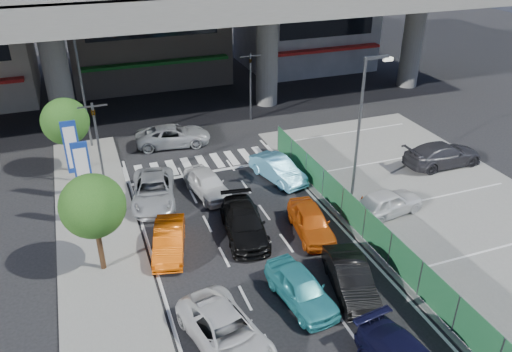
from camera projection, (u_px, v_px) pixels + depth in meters
name	position (u px, v px, depth m)	size (l,w,h in m)	color
ground	(280.00, 289.00, 21.54)	(120.00, 120.00, 0.00)	black
parking_lot	(456.00, 217.00, 26.55)	(12.00, 28.00, 0.06)	slate
sidewalk_left	(104.00, 269.00, 22.67)	(4.00, 30.00, 0.12)	slate
fence_run	(375.00, 235.00, 23.57)	(0.16, 22.00, 1.80)	#1D5731
expressway	(163.00, 0.00, 35.59)	(64.00, 14.00, 10.75)	slate
building_east	(305.00, 5.00, 50.04)	(12.00, 10.90, 12.00)	gray
traffic_light_left	(95.00, 124.00, 27.70)	(1.60, 1.24, 5.20)	#595B60
traffic_light_right	(250.00, 70.00, 37.08)	(1.60, 1.24, 5.20)	#595B60
street_lamp_right	(363.00, 117.00, 26.45)	(1.65, 0.22, 8.00)	#595B60
street_lamp_left	(84.00, 80.00, 32.23)	(1.65, 0.22, 8.00)	#595B60
signboard_near	(83.00, 173.00, 24.50)	(0.80, 0.14, 4.70)	#595B60
signboard_far	(72.00, 150.00, 26.85)	(0.80, 0.14, 4.70)	#595B60
tree_near	(93.00, 206.00, 21.10)	(2.80, 2.80, 4.80)	#382314
tree_far	(65.00, 122.00, 29.54)	(2.80, 2.80, 4.80)	#382314
sedan_white_mid_left	(226.00, 332.00, 18.43)	(2.23, 4.84, 1.34)	silver
taxi_teal_mid	(301.00, 288.00, 20.56)	(1.63, 4.05, 1.38)	teal
hatch_black_mid_right	(351.00, 278.00, 21.13)	(1.46, 4.19, 1.38)	black
taxi_orange_left	(169.00, 240.00, 23.61)	(1.37, 3.93, 1.29)	#DC5207
sedan_black_mid	(244.00, 223.00, 24.82)	(1.93, 4.76, 1.38)	black
taxi_orange_right	(311.00, 222.00, 24.95)	(1.63, 4.05, 1.38)	#C6500F
wagon_silver_front_left	(154.00, 191.00, 27.70)	(2.29, 4.97, 1.38)	#9DA1A5
sedan_white_front_mid	(207.00, 184.00, 28.41)	(1.63, 4.05, 1.38)	silver
kei_truck_front_right	(278.00, 169.00, 29.98)	(1.46, 4.19, 1.38)	#54A6CC
crossing_wagon_silver	(173.00, 136.00, 34.40)	(2.34, 5.07, 1.41)	#B0B4B9
parked_sedan_white	(387.00, 202.00, 26.44)	(1.66, 4.14, 1.41)	silver
parked_sedan_dgrey	(443.00, 154.00, 31.52)	(2.10, 5.16, 1.50)	#303035
traffic_cone	(362.00, 201.00, 27.22)	(0.38, 0.38, 0.74)	#CD420B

